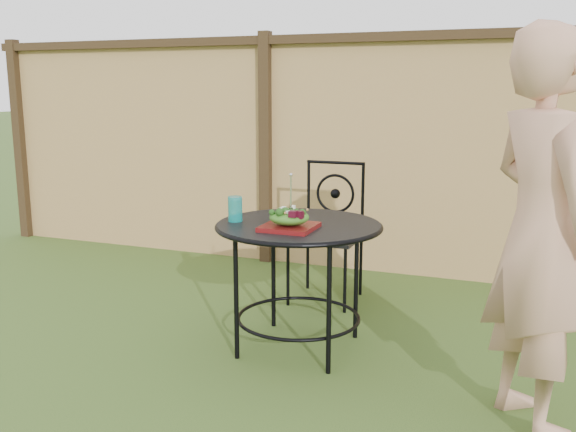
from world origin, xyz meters
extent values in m
plane|color=#254014|center=(0.00, 0.00, 0.00)|extent=(60.00, 60.00, 0.00)
cube|color=tan|center=(0.00, 2.20, 0.90)|extent=(8.00, 0.05, 1.80)
cube|color=black|center=(0.00, 2.15, 1.83)|extent=(8.00, 0.07, 0.07)
cube|color=black|center=(-3.90, 2.15, 0.95)|extent=(0.09, 0.09, 1.90)
cube|color=black|center=(-1.30, 2.15, 0.95)|extent=(0.09, 0.09, 1.90)
cylinder|color=black|center=(-0.40, 0.50, 0.71)|extent=(0.90, 0.90, 0.02)
torus|color=black|center=(-0.40, 0.50, 0.71)|extent=(0.92, 0.92, 0.02)
torus|color=black|center=(-0.40, 0.50, 0.18)|extent=(0.70, 0.70, 0.02)
cylinder|color=black|center=(-0.13, 0.76, 0.35)|extent=(0.03, 0.03, 0.71)
cylinder|color=black|center=(-0.66, 0.76, 0.35)|extent=(0.03, 0.03, 0.71)
cylinder|color=black|center=(-0.66, 0.24, 0.35)|extent=(0.03, 0.03, 0.71)
cylinder|color=black|center=(-0.13, 0.24, 0.35)|extent=(0.03, 0.03, 0.71)
cube|color=black|center=(-0.51, 1.35, 0.45)|extent=(0.46, 0.46, 0.03)
cylinder|color=black|center=(-0.51, 1.56, 0.94)|extent=(0.42, 0.02, 0.02)
torus|color=black|center=(-0.51, 1.56, 0.72)|extent=(0.28, 0.02, 0.28)
cylinder|color=black|center=(-0.71, 1.15, 0.22)|extent=(0.02, 0.02, 0.44)
cylinder|color=black|center=(-0.31, 1.15, 0.22)|extent=(0.02, 0.02, 0.44)
cylinder|color=black|center=(-0.71, 1.55, 0.22)|extent=(0.02, 0.02, 0.44)
cylinder|color=black|center=(-0.31, 1.55, 0.22)|extent=(0.02, 0.02, 0.44)
cylinder|color=black|center=(-0.71, 1.56, 0.70)|extent=(0.02, 0.02, 0.50)
cylinder|color=black|center=(-0.31, 1.56, 0.70)|extent=(0.02, 0.02, 0.50)
imported|color=tan|center=(0.84, 0.08, 0.86)|extent=(0.69, 0.75, 1.71)
cube|color=#45090D|center=(-0.39, 0.34, 0.74)|extent=(0.27, 0.27, 0.02)
ellipsoid|color=#235614|center=(-0.39, 0.34, 0.79)|extent=(0.21, 0.21, 0.08)
cylinder|color=silver|center=(-0.38, 0.34, 0.92)|extent=(0.01, 0.01, 0.18)
cylinder|color=#0B817E|center=(-0.75, 0.43, 0.79)|extent=(0.08, 0.08, 0.14)
camera|label=1|loc=(0.80, -2.73, 1.46)|focal=40.00mm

